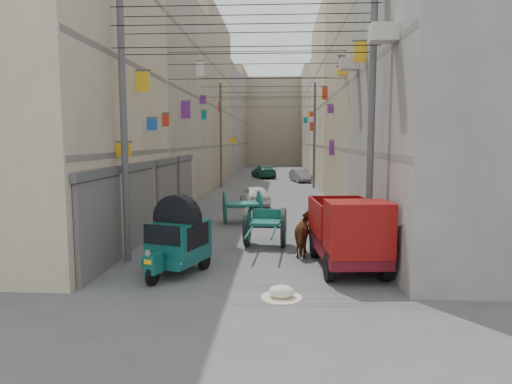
# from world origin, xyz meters

# --- Properties ---
(ground) EXTENTS (140.00, 140.00, 0.00)m
(ground) POSITION_xyz_m (0.00, 0.00, 0.00)
(ground) COLOR #4C4B4E
(ground) RESTS_ON ground
(building_row_left) EXTENTS (8.00, 62.00, 14.00)m
(building_row_left) POSITION_xyz_m (-8.00, 34.13, 6.46)
(building_row_left) COLOR beige
(building_row_left) RESTS_ON ground
(building_row_right) EXTENTS (8.00, 62.00, 14.00)m
(building_row_right) POSITION_xyz_m (8.00, 34.13, 6.46)
(building_row_right) COLOR gray
(building_row_right) RESTS_ON ground
(end_cap_building) EXTENTS (22.00, 10.00, 13.00)m
(end_cap_building) POSITION_xyz_m (0.00, 66.00, 6.50)
(end_cap_building) COLOR #A1937F
(end_cap_building) RESTS_ON ground
(shutters_left) EXTENTS (0.18, 14.40, 2.88)m
(shutters_left) POSITION_xyz_m (-3.92, 10.38, 1.49)
(shutters_left) COLOR #4F4F54
(shutters_left) RESTS_ON ground
(signboards) EXTENTS (8.22, 40.52, 5.67)m
(signboards) POSITION_xyz_m (-0.01, 21.66, 3.43)
(signboards) COLOR red
(signboards) RESTS_ON ground
(ac_units) EXTENTS (0.70, 6.55, 3.35)m
(ac_units) POSITION_xyz_m (3.65, 7.67, 7.43)
(ac_units) COLOR beige
(ac_units) RESTS_ON ground
(utility_poles) EXTENTS (7.40, 22.20, 8.00)m
(utility_poles) POSITION_xyz_m (0.00, 17.00, 4.00)
(utility_poles) COLOR #4F4F51
(utility_poles) RESTS_ON ground
(overhead_cables) EXTENTS (7.40, 22.52, 1.12)m
(overhead_cables) POSITION_xyz_m (0.00, 14.40, 6.77)
(overhead_cables) COLOR black
(overhead_cables) RESTS_ON ground
(auto_rickshaw) EXTENTS (1.83, 2.44, 1.66)m
(auto_rickshaw) POSITION_xyz_m (-1.79, 4.83, 0.98)
(auto_rickshaw) COLOR black
(auto_rickshaw) RESTS_ON ground
(tonga_cart) EXTENTS (1.48, 3.06, 1.35)m
(tonga_cart) POSITION_xyz_m (0.51, 8.13, 0.71)
(tonga_cart) COLOR black
(tonga_cart) RESTS_ON ground
(mini_truck) EXTENTS (1.96, 3.85, 2.10)m
(mini_truck) POSITION_xyz_m (2.95, 5.15, 1.01)
(mini_truck) COLOR black
(mini_truck) RESTS_ON ground
(second_cart) EXTENTS (1.90, 1.76, 1.44)m
(second_cart) POSITION_xyz_m (-0.67, 12.60, 0.77)
(second_cart) COLOR #14594D
(second_cart) RESTS_ON ground
(feed_sack) EXTENTS (0.60, 0.48, 0.30)m
(feed_sack) POSITION_xyz_m (1.06, 2.96, 0.15)
(feed_sack) COLOR beige
(feed_sack) RESTS_ON ground
(horse) EXTENTS (0.85, 1.69, 1.39)m
(horse) POSITION_xyz_m (1.86, 7.00, 0.70)
(horse) COLOR brown
(horse) RESTS_ON ground
(distant_car_white) EXTENTS (2.10, 3.57, 1.14)m
(distant_car_white) POSITION_xyz_m (-0.40, 18.04, 0.57)
(distant_car_white) COLOR white
(distant_car_white) RESTS_ON ground
(distant_car_grey) EXTENTS (1.99, 3.64, 1.14)m
(distant_car_grey) POSITION_xyz_m (2.79, 33.10, 0.57)
(distant_car_grey) COLOR slate
(distant_car_grey) RESTS_ON ground
(distant_car_green) EXTENTS (2.89, 4.52, 1.22)m
(distant_car_green) POSITION_xyz_m (-0.62, 37.40, 0.61)
(distant_car_green) COLOR #1E5945
(distant_car_green) RESTS_ON ground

